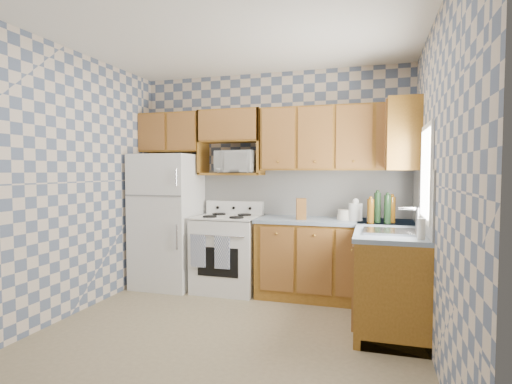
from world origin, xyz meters
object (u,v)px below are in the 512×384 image
Objects in this scene: microwave at (237,162)px; stove_body at (228,254)px; refrigerator at (168,221)px; electric_kettle at (355,212)px.

stove_body is at bearing -125.30° from microwave.
microwave reaches higher than refrigerator.
electric_kettle is (1.53, 0.01, 0.57)m from stove_body.
electric_kettle is (1.43, -0.10, -0.57)m from microwave.
microwave is 1.55m from electric_kettle.
microwave is (0.90, 0.13, 0.75)m from refrigerator.
refrigerator reaches higher than stove_body.
microwave reaches higher than electric_kettle.
stove_body is (0.80, 0.03, -0.39)m from refrigerator.
microwave is at bearing 49.13° from stove_body.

